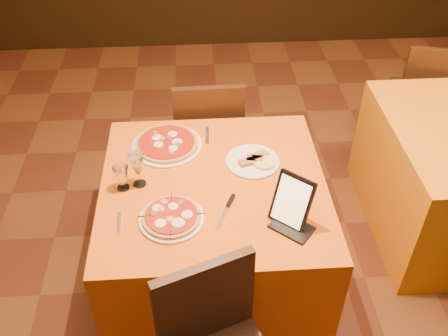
{
  "coord_description": "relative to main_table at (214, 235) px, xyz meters",
  "views": [
    {
      "loc": [
        -0.57,
        -1.32,
        2.38
      ],
      "look_at": [
        -0.45,
        0.47,
        0.86
      ],
      "focal_mm": 40.0,
      "sensor_mm": 36.0,
      "label": 1
    }
  ],
  "objects": [
    {
      "name": "chair_main_far",
      "position": [
        0.0,
        0.82,
        0.08
      ],
      "size": [
        0.45,
        0.45,
        0.91
      ],
      "primitive_type": null,
      "rotation": [
        0.0,
        0.0,
        3.17
      ],
      "color": "black",
      "rests_on": "floor"
    },
    {
      "name": "fork_far",
      "position": [
        -0.01,
        0.39,
        0.38
      ],
      "size": [
        0.02,
        0.15,
        0.01
      ],
      "primitive_type": "cube",
      "rotation": [
        0.0,
        0.0,
        1.53
      ],
      "color": "silver",
      "rests_on": "main_table"
    },
    {
      "name": "knife",
      "position": [
        0.04,
        -0.22,
        0.38
      ],
      "size": [
        0.1,
        0.19,
        0.01
      ],
      "primitive_type": "cube",
      "rotation": [
        0.0,
        0.0,
        1.16
      ],
      "color": "#B0B0B7",
      "rests_on": "main_table"
    },
    {
      "name": "main_table",
      "position": [
        0.0,
        0.0,
        0.0
      ],
      "size": [
        1.1,
        1.1,
        0.75
      ],
      "primitive_type": "cube",
      "color": "#D45B0D",
      "rests_on": "floor"
    },
    {
      "name": "pizza_near",
      "position": [
        -0.2,
        -0.24,
        0.39
      ],
      "size": [
        0.29,
        0.29,
        0.03
      ],
      "rotation": [
        0.0,
        0.0,
        0.3
      ],
      "color": "white",
      "rests_on": "main_table"
    },
    {
      "name": "tablet",
      "position": [
        0.33,
        -0.27,
        0.49
      ],
      "size": [
        0.2,
        0.19,
        0.23
      ],
      "primitive_type": "cube",
      "rotation": [
        -0.35,
        0.0,
        -0.71
      ],
      "color": "black",
      "rests_on": "main_table"
    },
    {
      "name": "chair_side_far",
      "position": [
        1.57,
        1.17,
        0.08
      ],
      "size": [
        0.51,
        0.51,
        0.91
      ],
      "primitive_type": null,
      "rotation": [
        0.0,
        0.0,
        2.9
      ],
      "color": "black",
      "rests_on": "floor"
    },
    {
      "name": "pizza_far",
      "position": [
        -0.23,
        0.31,
        0.39
      ],
      "size": [
        0.37,
        0.37,
        0.03
      ],
      "rotation": [
        0.0,
        0.0,
        -0.4
      ],
      "color": "white",
      "rests_on": "main_table"
    },
    {
      "name": "fork_near",
      "position": [
        -0.43,
        -0.25,
        0.38
      ],
      "size": [
        0.03,
        0.14,
        0.01
      ],
      "primitive_type": "cube",
      "rotation": [
        0.0,
        0.0,
        1.65
      ],
      "color": "silver",
      "rests_on": "main_table"
    },
    {
      "name": "water_glass",
      "position": [
        -0.44,
        -0.01,
        0.44
      ],
      "size": [
        0.08,
        0.08,
        0.13
      ],
      "primitive_type": null,
      "rotation": [
        0.0,
        0.0,
        -0.18
      ],
      "color": "white",
      "rests_on": "main_table"
    },
    {
      "name": "cutlet_dish",
      "position": [
        0.21,
        0.14,
        0.39
      ],
      "size": [
        0.28,
        0.28,
        0.03
      ],
      "rotation": [
        0.0,
        0.0,
        0.26
      ],
      "color": "white",
      "rests_on": "main_table"
    },
    {
      "name": "wine_glass",
      "position": [
        -0.36,
        0.01,
        0.47
      ],
      "size": [
        0.08,
        0.08,
        0.19
      ],
      "primitive_type": null,
      "rotation": [
        0.0,
        0.0,
        -0.27
      ],
      "color": "tan",
      "rests_on": "main_table"
    }
  ]
}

